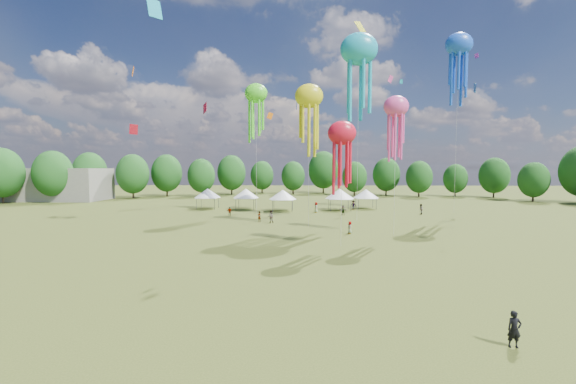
{
  "coord_description": "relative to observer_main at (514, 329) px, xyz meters",
  "views": [
    {
      "loc": [
        -2.92,
        -18.0,
        8.21
      ],
      "look_at": [
        -3.9,
        15.0,
        6.0
      ],
      "focal_mm": 22.84,
      "sensor_mm": 36.0,
      "label": 1
    }
  ],
  "objects": [
    {
      "name": "observer_main",
      "position": [
        0.0,
        0.0,
        0.0
      ],
      "size": [
        0.64,
        0.44,
        1.69
      ],
      "primitive_type": "imported",
      "rotation": [
        0.0,
        0.0,
        -0.06
      ],
      "color": "black",
      "rests_on": "ground"
    },
    {
      "name": "hangar",
      "position": [
        -78.93,
        73.47,
        3.16
      ],
      "size": [
        40.0,
        12.0,
        8.0
      ],
      "primitive_type": "cube",
      "color": "gray",
      "rests_on": "ground"
    },
    {
      "name": "spectators_far",
      "position": [
        -2.44,
        47.02,
        0.03
      ],
      "size": [
        34.01,
        26.54,
        1.89
      ],
      "color": "gray",
      "rests_on": "ground"
    },
    {
      "name": "show_kites",
      "position": [
        0.44,
        41.1,
        20.62
      ],
      "size": [
        40.21,
        31.89,
        32.04
      ],
      "color": "yellow",
      "rests_on": "ground"
    },
    {
      "name": "small_kites",
      "position": [
        -10.39,
        43.56,
        28.33
      ],
      "size": [
        72.44,
        55.15,
        40.49
      ],
      "color": "yellow",
      "rests_on": "ground"
    },
    {
      "name": "ground",
      "position": [
        -6.93,
        1.47,
        -0.84
      ],
      "size": [
        300.0,
        300.0,
        0.0
      ],
      "primitive_type": "plane",
      "color": "#384416",
      "rests_on": "ground"
    },
    {
      "name": "festival_tents",
      "position": [
        -11.78,
        54.77,
        2.25
      ],
      "size": [
        36.71,
        9.25,
        4.13
      ],
      "color": "#47474C",
      "rests_on": "ground"
    },
    {
      "name": "treeline",
      "position": [
        -10.79,
        63.98,
        5.7
      ],
      "size": [
        201.57,
        95.24,
        13.43
      ],
      "color": "#38281C",
      "rests_on": "ground"
    },
    {
      "name": "spectator_near",
      "position": [
        -13.99,
        37.23,
        0.08
      ],
      "size": [
        0.91,
        0.71,
        1.84
      ],
      "primitive_type": "imported",
      "rotation": [
        0.0,
        0.0,
        3.12
      ],
      "color": "gray",
      "rests_on": "ground"
    }
  ]
}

